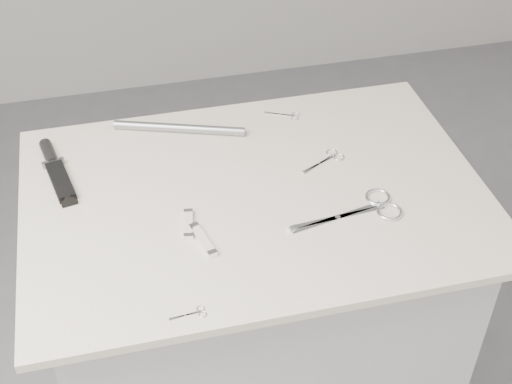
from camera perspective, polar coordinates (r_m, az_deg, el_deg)
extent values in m
cube|color=beige|center=(1.89, -0.08, -10.99)|extent=(0.90, 0.60, 0.90)
cube|color=beige|center=(1.55, -0.09, -0.30)|extent=(1.00, 0.70, 0.02)
cube|color=white|center=(1.49, 6.55, -2.05)|extent=(0.21, 0.06, 0.00)
cylinder|color=white|center=(1.49, 6.55, -2.02)|extent=(0.01, 0.01, 0.01)
torus|color=white|center=(1.55, 9.71, -0.41)|extent=(0.06, 0.06, 0.01)
torus|color=white|center=(1.52, 10.63, -1.56)|extent=(0.06, 0.06, 0.01)
cube|color=white|center=(1.63, 5.08, 2.25)|extent=(0.10, 0.06, 0.00)
cylinder|color=white|center=(1.63, 5.08, 2.27)|extent=(0.01, 0.01, 0.00)
torus|color=white|center=(1.67, 6.05, 3.16)|extent=(0.03, 0.03, 0.00)
torus|color=white|center=(1.65, 6.65, 2.78)|extent=(0.03, 0.03, 0.00)
cube|color=white|center=(1.79, 1.92, 6.22)|extent=(0.07, 0.04, 0.00)
cylinder|color=white|center=(1.79, 1.92, 6.24)|extent=(0.00, 0.00, 0.00)
torus|color=white|center=(1.79, 3.21, 6.24)|extent=(0.02, 0.02, 0.00)
torus|color=white|center=(1.77, 3.11, 5.92)|extent=(0.02, 0.02, 0.00)
cube|color=white|center=(1.31, -5.67, -9.82)|extent=(0.06, 0.01, 0.00)
cylinder|color=white|center=(1.31, -5.68, -9.79)|extent=(0.00, 0.00, 0.00)
torus|color=white|center=(1.32, -4.46, -9.30)|extent=(0.02, 0.02, 0.00)
torus|color=white|center=(1.31, -4.30, -9.74)|extent=(0.02, 0.02, 0.00)
cube|color=black|center=(1.62, -15.37, 0.88)|extent=(0.07, 0.14, 0.02)
cube|color=gray|center=(1.68, -15.92, 2.25)|extent=(0.05, 0.02, 0.02)
cylinder|color=black|center=(1.71, -16.23, 3.01)|extent=(0.05, 0.09, 0.03)
cube|color=silver|center=(1.43, -4.27, -3.82)|extent=(0.04, 0.10, 0.01)
cube|color=white|center=(1.46, -4.98, -2.75)|extent=(0.02, 0.02, 0.01)
cube|color=white|center=(1.40, -3.53, -4.92)|extent=(0.02, 0.02, 0.01)
cube|color=silver|center=(1.47, -5.43, -2.58)|extent=(0.03, 0.08, 0.01)
cube|color=white|center=(1.50, -5.44, -1.62)|extent=(0.02, 0.01, 0.01)
cube|color=white|center=(1.44, -5.43, -3.57)|extent=(0.02, 0.01, 0.01)
cylinder|color=gray|center=(1.73, -6.16, 5.10)|extent=(0.31, 0.12, 0.02)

